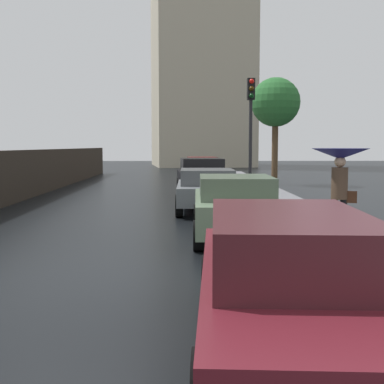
% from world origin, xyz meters
% --- Properties ---
extents(ground, '(120.00, 120.00, 0.00)m').
position_xyz_m(ground, '(0.00, 0.00, 0.00)').
color(ground, black).
extents(car_black_near_kerb, '(2.10, 4.31, 1.55)m').
position_xyz_m(car_black_near_kerb, '(2.58, 12.74, 0.82)').
color(car_black_near_kerb, black).
rests_on(car_black_near_kerb, ground).
extents(car_green_mid_road, '(1.91, 4.09, 1.42)m').
position_xyz_m(car_green_mid_road, '(2.97, 3.36, 0.73)').
color(car_green_mid_road, slate).
rests_on(car_green_mid_road, ground).
extents(car_red_far_ahead, '(2.09, 4.50, 1.42)m').
position_xyz_m(car_red_far_ahead, '(2.91, 20.97, 0.75)').
color(car_red_far_ahead, maroon).
rests_on(car_red_far_ahead, ground).
extents(car_maroon_behind_camera, '(1.96, 4.63, 1.44)m').
position_xyz_m(car_maroon_behind_camera, '(2.84, -2.86, 0.76)').
color(car_maroon_behind_camera, maroon).
rests_on(car_maroon_behind_camera, ground).
extents(car_grey_far_lane, '(1.94, 3.90, 1.34)m').
position_xyz_m(car_grey_far_lane, '(2.57, 8.01, 0.72)').
color(car_grey_far_lane, slate).
rests_on(car_grey_far_lane, ground).
extents(pedestrian_with_umbrella_far, '(1.16, 1.16, 1.88)m').
position_xyz_m(pedestrian_with_umbrella_far, '(5.02, 2.50, 1.68)').
color(pedestrian_with_umbrella_far, black).
rests_on(pedestrian_with_umbrella_far, sidewalk_strip).
extents(traffic_light, '(0.26, 0.39, 4.29)m').
position_xyz_m(traffic_light, '(4.22, 10.20, 3.11)').
color(traffic_light, black).
rests_on(traffic_light, sidewalk_strip).
extents(street_tree_near, '(2.57, 2.57, 5.62)m').
position_xyz_m(street_tree_near, '(6.67, 18.84, 4.28)').
color(street_tree_near, '#4C3823').
rests_on(street_tree_near, ground).
extents(distant_tower, '(10.59, 10.75, 34.64)m').
position_xyz_m(distant_tower, '(3.64, 43.77, 14.90)').
color(distant_tower, '#B2A88E').
rests_on(distant_tower, ground).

